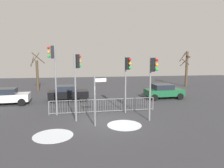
{
  "coord_description": "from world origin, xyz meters",
  "views": [
    {
      "loc": [
        -1.76,
        -13.54,
        4.37
      ],
      "look_at": [
        0.68,
        2.3,
        2.22
      ],
      "focal_mm": 34.27,
      "sensor_mm": 36.0,
      "label": 1
    }
  ],
  "objects": [
    {
      "name": "car_white_trailing",
      "position": [
        -8.23,
        6.43,
        0.77
      ],
      "size": [
        3.9,
        2.13,
        1.47
      ],
      "rotation": [
        0.0,
        0.0,
        0.06
      ],
      "color": "silver",
      "rests_on": "ground"
    },
    {
      "name": "traffic_light_mid_right",
      "position": [
        2.98,
        -0.19,
        3.17
      ],
      "size": [
        0.49,
        0.44,
        4.33
      ],
      "rotation": [
        0.0,
        0.0,
        4.07
      ],
      "color": "slate",
      "rests_on": "ground"
    },
    {
      "name": "traffic_light_rear_right",
      "position": [
        -3.59,
        2.23,
        3.76
      ],
      "size": [
        0.57,
        0.34,
        5.16
      ],
      "rotation": [
        0.0,
        0.0,
        1.65
      ],
      "color": "slate",
      "rests_on": "ground"
    },
    {
      "name": "car_black_near",
      "position": [
        -2.87,
        7.39,
        0.77
      ],
      "size": [
        3.86,
        2.05,
        1.47
      ],
      "rotation": [
        0.0,
        0.0,
        0.04
      ],
      "color": "black",
      "rests_on": "ground"
    },
    {
      "name": "traffic_light_rear_left",
      "position": [
        1.77,
        2.01,
        3.17
      ],
      "size": [
        0.44,
        0.49,
        4.33
      ],
      "rotation": [
        0.0,
        0.0,
        3.79
      ],
      "color": "slate",
      "rests_on": "ground"
    },
    {
      "name": "direction_sign_post",
      "position": [
        -0.8,
        -0.68,
        1.8
      ],
      "size": [
        0.78,
        0.2,
        3.23
      ],
      "rotation": [
        0.0,
        0.0,
        0.19
      ],
      "color": "slate",
      "rests_on": "ground"
    },
    {
      "name": "snow_patch_island",
      "position": [
        -3.25,
        -1.97,
        0.01
      ],
      "size": [
        2.19,
        2.19,
        0.01
      ],
      "primitive_type": "cylinder",
      "color": "silver",
      "rests_on": "ground"
    },
    {
      "name": "traffic_light_foreground_left",
      "position": [
        -1.92,
        0.59,
        3.33
      ],
      "size": [
        0.48,
        0.46,
        4.55
      ],
      "rotation": [
        0.0,
        0.0,
        5.42
      ],
      "color": "slate",
      "rests_on": "ground"
    },
    {
      "name": "ground_plane",
      "position": [
        0.0,
        0.0,
        0.0
      ],
      "size": [
        60.0,
        60.0,
        0.0
      ],
      "primitive_type": "plane",
      "color": "#38383D"
    },
    {
      "name": "car_green_far",
      "position": [
        6.71,
        6.86,
        0.77
      ],
      "size": [
        3.87,
        2.06,
        1.47
      ],
      "rotation": [
        0.0,
        0.0,
        0.04
      ],
      "color": "#195933",
      "rests_on": "ground"
    },
    {
      "name": "bare_tree_centre",
      "position": [
        -6.91,
        13.85,
        2.19
      ],
      "size": [
        1.92,
        1.93,
        4.75
      ],
      "color": "#473828",
      "rests_on": "ground"
    },
    {
      "name": "bare_tree_left",
      "position": [
        13.2,
        14.65,
        2.65
      ],
      "size": [
        1.81,
        1.82,
        4.97
      ],
      "color": "#473828",
      "rests_on": "ground"
    },
    {
      "name": "snow_patch_kerb",
      "position": [
        0.99,
        -0.8,
        0.01
      ],
      "size": [
        2.18,
        2.18,
        0.01
      ],
      "primitive_type": "cylinder",
      "color": "silver",
      "rests_on": "ground"
    },
    {
      "name": "pedestrian_guard_railing",
      "position": [
        -0.0,
        2.38,
        0.55
      ],
      "size": [
        8.12,
        0.29,
        1.07
      ],
      "rotation": [
        0.0,
        0.0,
        0.03
      ],
      "color": "slate",
      "rests_on": "ground"
    }
  ]
}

